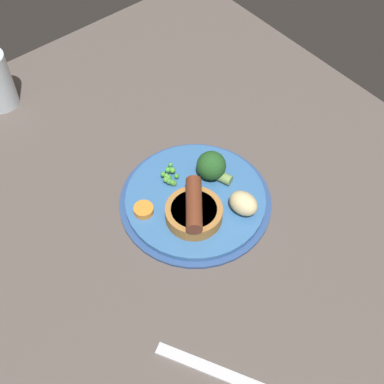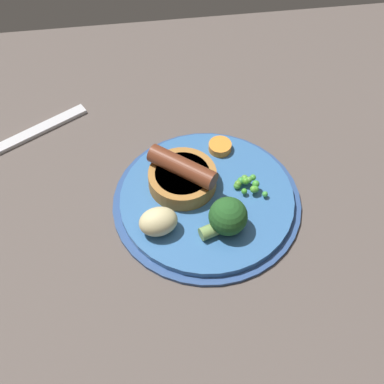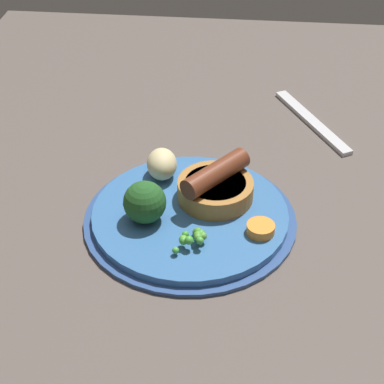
% 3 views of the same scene
% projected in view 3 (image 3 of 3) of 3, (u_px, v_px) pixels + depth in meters
% --- Properties ---
extents(dining_table, '(1.10, 0.80, 0.03)m').
position_uv_depth(dining_table, '(181.00, 204.00, 0.78)').
color(dining_table, '#564C47').
rests_on(dining_table, ground).
extents(dinner_plate, '(0.24, 0.24, 0.01)m').
position_uv_depth(dinner_plate, '(190.00, 217.00, 0.73)').
color(dinner_plate, '#2D4C84').
rests_on(dinner_plate, dining_table).
extents(sausage_pudding, '(0.09, 0.09, 0.05)m').
position_uv_depth(sausage_pudding, '(215.00, 186.00, 0.73)').
color(sausage_pudding, '#AD7538').
rests_on(sausage_pudding, dinner_plate).
extents(pea_pile, '(0.04, 0.03, 0.02)m').
position_uv_depth(pea_pile, '(193.00, 237.00, 0.67)').
color(pea_pile, '#589E3B').
rests_on(pea_pile, dinner_plate).
extents(broccoli_floret_near, '(0.06, 0.05, 0.05)m').
position_uv_depth(broccoli_floret_near, '(144.00, 202.00, 0.70)').
color(broccoli_floret_near, '#235623').
rests_on(broccoli_floret_near, dinner_plate).
extents(potato_chunk_1, '(0.05, 0.04, 0.03)m').
position_uv_depth(potato_chunk_1, '(162.00, 164.00, 0.77)').
color(potato_chunk_1, beige).
rests_on(potato_chunk_1, dinner_plate).
extents(carrot_slice_0, '(0.04, 0.04, 0.01)m').
position_uv_depth(carrot_slice_0, '(261.00, 229.00, 0.69)').
color(carrot_slice_0, orange).
rests_on(carrot_slice_0, dinner_plate).
extents(fork, '(0.17, 0.10, 0.01)m').
position_uv_depth(fork, '(312.00, 121.00, 0.90)').
color(fork, silver).
rests_on(fork, dining_table).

